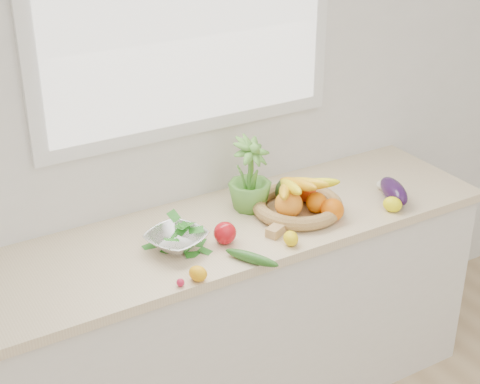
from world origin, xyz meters
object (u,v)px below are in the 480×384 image
colander_with_spinach (176,236)px  potted_herb (250,176)px  fruit_basket (297,201)px  apple (225,233)px  eggplant (394,191)px  cucumber (252,258)px

colander_with_spinach → potted_herb: bearing=19.4°
fruit_basket → colander_with_spinach: (-0.55, -0.01, 0.00)m
apple → colander_with_spinach: bearing=164.0°
apple → fruit_basket: bearing=9.5°
eggplant → colander_with_spinach: colander_with_spinach is taller
eggplant → cucumber: size_ratio=1.00×
cucumber → fruit_basket: bearing=33.0°
eggplant → colander_with_spinach: bearing=173.6°
eggplant → potted_herb: 0.62m
cucumber → potted_herb: potted_herb is taller
apple → eggplant: 0.79m
apple → eggplant: size_ratio=0.40×
fruit_basket → cucumber: bearing=-147.0°
eggplant → colander_with_spinach: (-0.97, 0.11, 0.01)m
fruit_basket → apple: bearing=-170.5°
eggplant → potted_herb: potted_herb is taller
apple → colander_with_spinach: (-0.18, 0.05, 0.01)m
potted_herb → fruit_basket: size_ratio=0.82×
cucumber → colander_with_spinach: size_ratio=0.79×
apple → fruit_basket: fruit_basket is taller
eggplant → fruit_basket: bearing=164.0°
eggplant → fruit_basket: 0.43m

